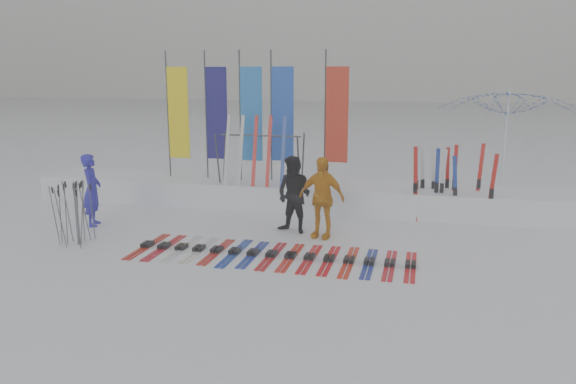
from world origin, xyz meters
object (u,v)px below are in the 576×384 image
(person_blue, at_px, (92,190))
(person_yellow, at_px, (322,198))
(person_black, at_px, (294,195))
(ski_rack, at_px, (260,152))
(ski_row, at_px, (271,254))
(tent_canopy, at_px, (506,148))

(person_blue, xyz_separation_m, person_yellow, (4.97, 0.26, 0.04))
(person_black, height_order, ski_rack, ski_rack)
(person_blue, relative_size, ski_rack, 0.77)
(person_yellow, bearing_deg, person_blue, -164.44)
(person_black, height_order, person_yellow, person_yellow)
(ski_row, bearing_deg, person_yellow, 64.80)
(person_yellow, xyz_separation_m, tent_canopy, (3.85, 3.53, 0.66))
(person_blue, height_order, tent_canopy, tent_canopy)
(person_black, xyz_separation_m, ski_rack, (-1.28, 1.91, 0.59))
(person_blue, distance_m, tent_canopy, 9.62)
(person_black, relative_size, ski_row, 0.31)
(person_yellow, distance_m, ski_row, 1.74)
(person_black, bearing_deg, ski_rack, 143.62)
(person_blue, bearing_deg, ski_rack, -73.79)
(tent_canopy, height_order, ski_row, tent_canopy)
(person_yellow, xyz_separation_m, ski_rack, (-1.89, 2.13, 0.56))
(ski_row, height_order, ski_rack, ski_rack)
(tent_canopy, bearing_deg, person_yellow, -137.50)
(person_yellow, distance_m, tent_canopy, 5.26)
(person_black, distance_m, ski_row, 1.79)
(person_blue, xyz_separation_m, tent_canopy, (8.82, 3.79, 0.70))
(person_blue, height_order, ski_row, person_blue)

